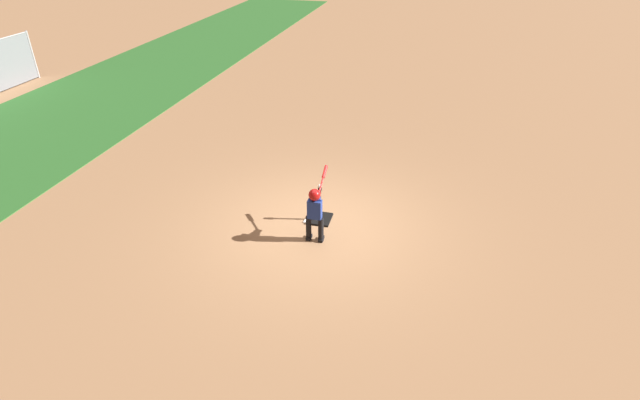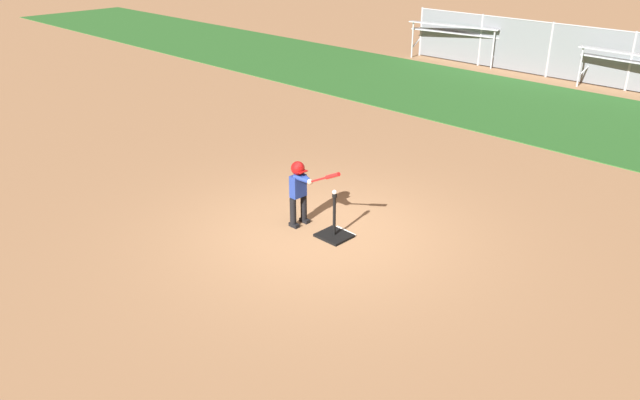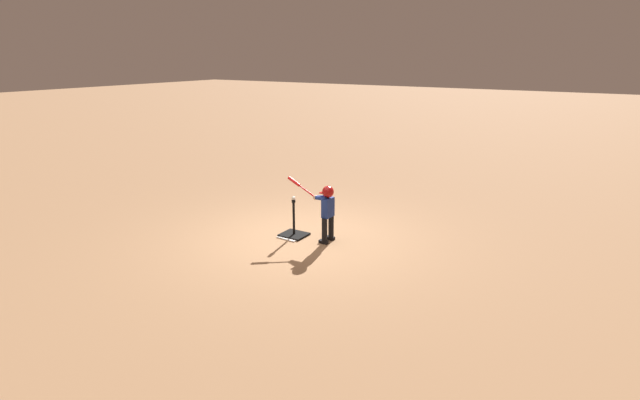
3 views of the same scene
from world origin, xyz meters
TOP-DOWN VIEW (x-y plane):
  - ground_plane at (0.00, 0.00)m, footprint 90.00×90.00m
  - home_plate at (0.22, 0.08)m, footprint 0.47×0.47m
  - batting_tee at (0.22, 0.01)m, footprint 0.50×0.45m
  - batter_child at (-0.47, -0.08)m, footprint 1.03×0.35m
  - baseball at (0.22, 0.01)m, footprint 0.07×0.07m

SIDE VIEW (x-z plane):
  - ground_plane at x=0.00m, z-range 0.00..0.00m
  - home_plate at x=0.22m, z-range 0.00..0.02m
  - batting_tee at x=0.22m, z-range -0.29..0.46m
  - batter_child at x=-0.47m, z-range 0.12..1.30m
  - baseball at x=0.22m, z-range 0.74..0.82m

